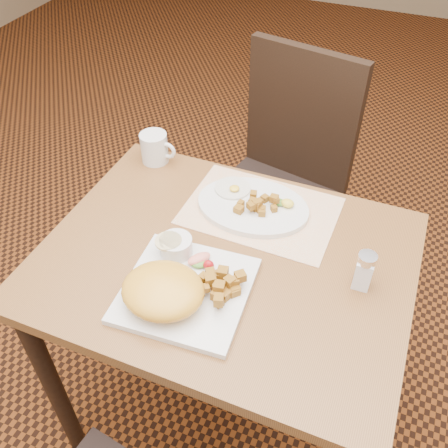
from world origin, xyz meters
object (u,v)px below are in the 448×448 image
table (225,285)px  coffee_mug (155,148)px  plate_oval (253,206)px  salt_shaker (364,270)px  plate_square (186,290)px  chair_far (282,173)px

table → coffee_mug: bearing=139.6°
plate_oval → coffee_mug: bearing=163.6°
salt_shaker → coffee_mug: size_ratio=0.89×
table → salt_shaker: salt_shaker is taller
table → salt_shaker: 0.36m
salt_shaker → plate_square: bearing=-154.8°
salt_shaker → coffee_mug: 0.72m
table → coffee_mug: coffee_mug is taller
chair_far → coffee_mug: 0.54m
table → chair_far: chair_far is taller
salt_shaker → coffee_mug: bearing=158.8°
chair_far → salt_shaker: bearing=132.0°
table → chair_far: (-0.04, 0.65, -0.10)m
plate_oval → plate_square: bearing=-97.5°
table → plate_oval: 0.23m
plate_oval → salt_shaker: 0.36m
plate_square → salt_shaker: size_ratio=2.80×
plate_square → plate_oval: plate_oval is taller
coffee_mug → chair_far: bearing=49.0°
table → plate_oval: (0.00, 0.19, 0.12)m
table → plate_square: plate_square is taller
chair_far → plate_square: bearing=101.4°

